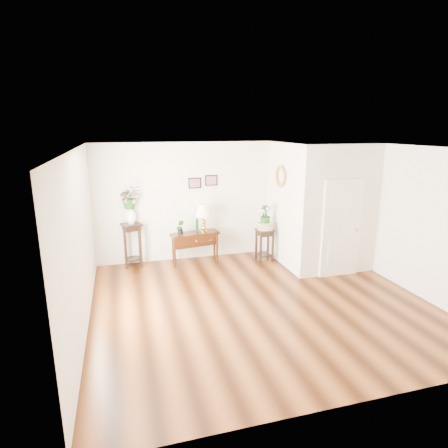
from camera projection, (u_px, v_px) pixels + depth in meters
name	position (u px, v px, depth m)	size (l,w,h in m)	color
floor	(260.00, 302.00, 6.89)	(6.00, 5.50, 0.02)	brown
ceiling	(264.00, 147.00, 6.19)	(6.00, 5.50, 0.02)	white
wall_back	(221.00, 200.00, 9.10)	(6.00, 0.02, 2.80)	white
wall_front	(357.00, 294.00, 3.98)	(6.00, 0.02, 2.80)	white
wall_left	(80.00, 243.00, 5.76)	(0.02, 5.50, 2.80)	white
wall_right	(405.00, 218.00, 7.32)	(0.02, 5.50, 2.80)	white
partition	(319.00, 203.00, 8.74)	(1.80, 1.95, 2.80)	white
door	(341.00, 229.00, 7.90)	(0.90, 0.05, 2.10)	white
art_print_left	(195.00, 183.00, 8.80)	(0.30, 0.02, 0.25)	black
art_print_right	(211.00, 180.00, 8.90)	(0.30, 0.02, 0.25)	black
wall_ornament	(280.00, 176.00, 8.45)	(0.51, 0.51, 0.07)	tan
console_table	(195.00, 248.00, 8.80)	(1.12, 0.37, 0.75)	black
table_lamp	(204.00, 217.00, 8.67)	(0.38, 0.38, 0.67)	gold
green_vase	(197.00, 225.00, 8.68)	(0.07, 0.07, 0.32)	black
potted_plant	(180.00, 227.00, 8.58)	(0.17, 0.14, 0.31)	#194D15
plant_stand_a	(133.00, 245.00, 8.60)	(0.39, 0.39, 1.01)	black
porcelain_vase	(131.00, 214.00, 8.41)	(0.23, 0.23, 0.40)	white
lily_arrangement	(129.00, 195.00, 8.31)	(0.47, 0.41, 0.52)	#194D15
plant_stand_b	(264.00, 245.00, 8.98)	(0.37, 0.37, 0.78)	black
ceramic_bowl	(265.00, 226.00, 8.87)	(0.38, 0.38, 0.17)	#CBB788
narcissus	(265.00, 215.00, 8.80)	(0.26, 0.26, 0.46)	#194D15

